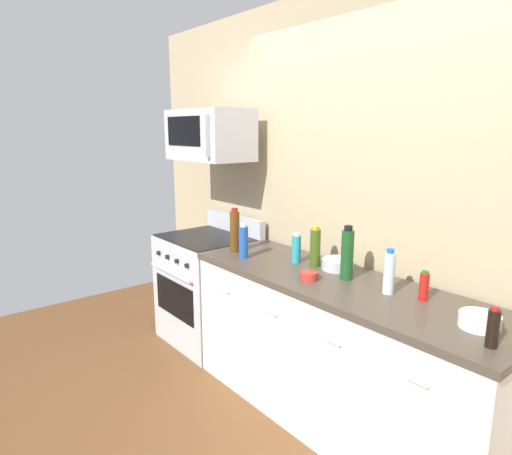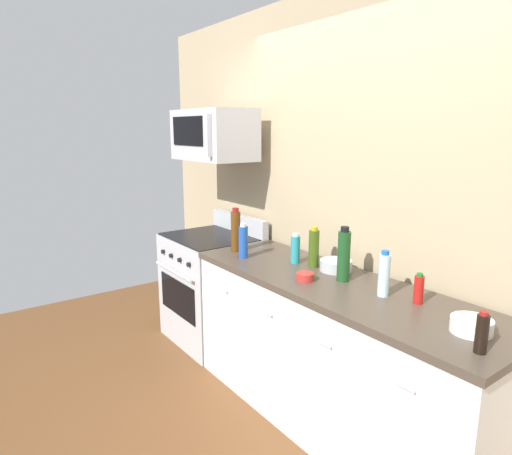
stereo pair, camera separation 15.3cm
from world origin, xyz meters
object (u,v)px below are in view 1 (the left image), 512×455
at_px(bottle_soda_blue, 244,242).
at_px(bottle_soy_sauce_dark, 493,328).
at_px(bottle_wine_green, 347,254).
at_px(bottle_water_clear, 389,272).
at_px(bowl_steel_prep, 338,264).
at_px(bowl_white_ceramic, 479,321).
at_px(bowl_red_small, 309,276).
at_px(range_oven, 208,288).
at_px(bottle_olive_oil, 315,247).
at_px(bottle_wine_amber, 235,231).
at_px(microwave, 209,135).
at_px(bottle_hot_sauce_red, 424,286).
at_px(bottle_dish_soap, 296,248).

distance_m(bottle_soda_blue, bottle_soy_sauce_dark, 1.68).
xyz_separation_m(bottle_soy_sauce_dark, bottle_wine_green, (-0.93, 0.21, 0.07)).
relative_size(bottle_water_clear, bowl_steel_prep, 1.24).
relative_size(bottle_soda_blue, bottle_wine_green, 0.75).
distance_m(bottle_water_clear, bowl_white_ceramic, 0.52).
bearing_deg(bowl_red_small, bowl_white_ceramic, 7.09).
relative_size(range_oven, bottle_soy_sauce_dark, 6.10).
xyz_separation_m(bottle_soy_sauce_dark, bottle_olive_oil, (-1.24, 0.26, 0.04)).
bearing_deg(bottle_soda_blue, bottle_soy_sauce_dark, -0.31).
relative_size(range_oven, bottle_olive_oil, 4.03).
bearing_deg(bowl_white_ceramic, bottle_soy_sauce_dark, -50.97).
bearing_deg(bowl_white_ceramic, bottle_wine_amber, -177.15).
relative_size(bottle_wine_amber, bowl_steel_prep, 1.59).
bearing_deg(bottle_water_clear, bottle_wine_amber, -173.54).
xyz_separation_m(microwave, bottle_hot_sauce_red, (1.90, 0.06, -0.75)).
height_order(bottle_soda_blue, bowl_steel_prep, bottle_soda_blue).
bearing_deg(bowl_white_ceramic, bottle_water_clear, 174.29).
relative_size(bottle_soy_sauce_dark, bottle_olive_oil, 0.66).
bearing_deg(bowl_white_ceramic, bottle_wine_green, 175.58).
bearing_deg(bowl_white_ceramic, range_oven, 179.81).
distance_m(bottle_wine_amber, bottle_dish_soap, 0.51).
xyz_separation_m(range_oven, bottle_dish_soap, (0.99, 0.06, 0.55)).
xyz_separation_m(microwave, bowl_red_small, (1.30, -0.17, -0.81)).
distance_m(bottle_soy_sauce_dark, bottle_hot_sauce_red, 0.52).
relative_size(bottle_soy_sauce_dark, bottle_hot_sauce_red, 1.09).
relative_size(bottle_soda_blue, bowl_red_small, 2.28).
relative_size(microwave, bottle_water_clear, 2.96).
xyz_separation_m(bottle_soy_sauce_dark, bottle_hot_sauce_red, (-0.46, 0.26, -0.01)).
bearing_deg(microwave, bottle_wine_green, 0.43).
bearing_deg(microwave, range_oven, -90.29).
distance_m(bottle_soda_blue, bottle_wine_green, 0.77).
height_order(microwave, bowl_white_ceramic, microwave).
bearing_deg(bowl_red_small, bottle_soy_sauce_dark, -1.47).
bearing_deg(bowl_red_small, range_oven, 174.51).
bearing_deg(bowl_steel_prep, range_oven, -172.78).
bearing_deg(bottle_olive_oil, bottle_soy_sauce_dark, -11.86).
xyz_separation_m(bowl_white_ceramic, bowl_red_small, (-0.95, -0.12, -0.01)).
bearing_deg(bottle_soy_sauce_dark, range_oven, 176.31).
relative_size(bottle_wine_green, bowl_white_ceramic, 1.82).
relative_size(bottle_hot_sauce_red, bottle_olive_oil, 0.61).
xyz_separation_m(microwave, bowl_white_ceramic, (2.24, -0.05, -0.80)).
xyz_separation_m(bottle_soda_blue, bottle_soy_sauce_dark, (1.68, -0.01, -0.03)).
bearing_deg(bottle_dish_soap, bowl_white_ceramic, -3.26).
height_order(range_oven, bowl_white_ceramic, range_oven).
height_order(bottle_wine_amber, bowl_red_small, bottle_wine_amber).
bearing_deg(bottle_wine_amber, bowl_white_ceramic, 2.85).
bearing_deg(range_oven, bottle_wine_amber, -10.25).
relative_size(range_oven, bottle_water_clear, 4.25).
bearing_deg(bottle_soy_sauce_dark, bowl_white_ceramic, 129.03).
height_order(bottle_soy_sauce_dark, bottle_wine_green, bottle_wine_green).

